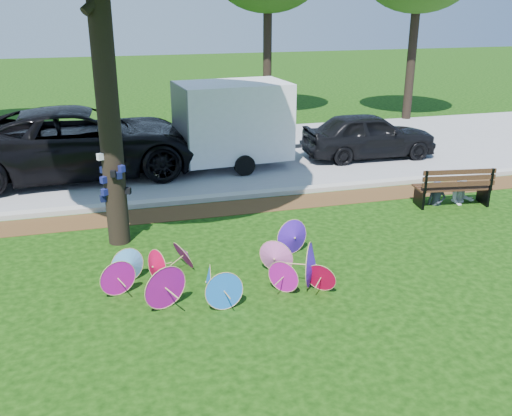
# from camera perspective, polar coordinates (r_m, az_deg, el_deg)

# --- Properties ---
(ground) EXTENTS (90.00, 90.00, 0.00)m
(ground) POSITION_cam_1_polar(r_m,az_deg,el_deg) (9.75, 0.27, -9.19)
(ground) COLOR black
(ground) RESTS_ON ground
(mulch_strip) EXTENTS (90.00, 1.00, 0.01)m
(mulch_strip) POSITION_cam_1_polar(r_m,az_deg,el_deg) (13.74, -4.77, -0.21)
(mulch_strip) COLOR #472D16
(mulch_strip) RESTS_ON ground
(curb) EXTENTS (90.00, 0.30, 0.12)m
(curb) POSITION_cam_1_polar(r_m,az_deg,el_deg) (14.37, -5.30, 0.93)
(curb) COLOR #B7B5AD
(curb) RESTS_ON ground
(street) EXTENTS (90.00, 8.00, 0.01)m
(street) POSITION_cam_1_polar(r_m,az_deg,el_deg) (18.31, -7.63, 4.91)
(street) COLOR gray
(street) RESTS_ON ground
(parasol_pile) EXTENTS (4.12, 2.12, 0.83)m
(parasol_pile) POSITION_cam_1_polar(r_m,az_deg,el_deg) (10.07, -2.80, -6.02)
(parasol_pile) COLOR blue
(parasol_pile) RESTS_ON ground
(black_van) EXTENTS (7.08, 3.42, 1.94)m
(black_van) POSITION_cam_1_polar(r_m,az_deg,el_deg) (16.95, -16.89, 6.34)
(black_van) COLOR black
(black_van) RESTS_ON ground
(dark_pickup) EXTENTS (4.26, 1.81, 1.44)m
(dark_pickup) POSITION_cam_1_polar(r_m,az_deg,el_deg) (18.52, 11.22, 7.15)
(dark_pickup) COLOR black
(dark_pickup) RESTS_ON ground
(cargo_trailer) EXTENTS (3.31, 2.26, 2.81)m
(cargo_trailer) POSITION_cam_1_polar(r_m,az_deg,el_deg) (17.00, -2.30, 8.74)
(cargo_trailer) COLOR white
(cargo_trailer) RESTS_ON ground
(park_bench) EXTENTS (1.93, 0.96, 0.97)m
(park_bench) POSITION_cam_1_polar(r_m,az_deg,el_deg) (14.75, 18.99, 2.13)
(park_bench) COLOR black
(park_bench) RESTS_ON ground
(person_left) EXTENTS (0.51, 0.43, 1.20)m
(person_left) POSITION_cam_1_polar(r_m,az_deg,el_deg) (14.57, 17.79, 2.53)
(person_left) COLOR #363B4A
(person_left) RESTS_ON ground
(person_right) EXTENTS (0.73, 0.62, 1.30)m
(person_right) POSITION_cam_1_polar(r_m,az_deg,el_deg) (14.94, 20.07, 2.89)
(person_right) COLOR silver
(person_right) RESTS_ON ground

